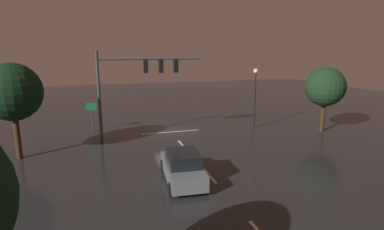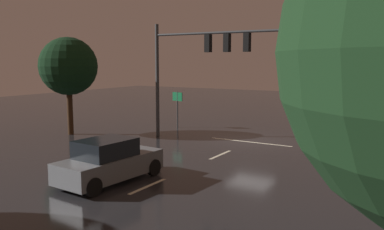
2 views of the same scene
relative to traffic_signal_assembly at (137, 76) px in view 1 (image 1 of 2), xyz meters
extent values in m
plane|color=#232326|center=(-2.84, -1.40, -4.94)|extent=(80.00, 80.00, 0.00)
cylinder|color=#383A3D|center=(2.86, 0.02, -1.50)|extent=(0.22, 0.22, 6.88)
cylinder|color=#383A3D|center=(-1.09, 0.02, 1.29)|extent=(7.91, 0.14, 0.14)
cube|color=black|center=(-0.69, 0.02, 0.72)|extent=(0.32, 0.36, 1.00)
sphere|color=red|center=(-0.69, -0.17, 1.04)|extent=(0.20, 0.20, 0.20)
sphere|color=black|center=(-0.69, -0.17, 0.72)|extent=(0.20, 0.20, 0.20)
sphere|color=black|center=(-0.69, -0.17, 0.40)|extent=(0.20, 0.20, 0.20)
cube|color=black|center=(-1.88, 0.02, 0.72)|extent=(0.32, 0.36, 1.00)
sphere|color=red|center=(-1.88, -0.17, 1.04)|extent=(0.20, 0.20, 0.20)
sphere|color=black|center=(-1.88, -0.17, 0.72)|extent=(0.20, 0.20, 0.20)
sphere|color=black|center=(-1.88, -0.17, 0.40)|extent=(0.20, 0.20, 0.20)
cube|color=black|center=(-3.07, 0.02, 0.72)|extent=(0.32, 0.36, 1.00)
sphere|color=red|center=(-3.07, -0.17, 1.04)|extent=(0.20, 0.20, 0.20)
sphere|color=black|center=(-3.07, -0.17, 0.72)|extent=(0.20, 0.20, 0.20)
sphere|color=black|center=(-3.07, -0.17, 0.40)|extent=(0.20, 0.20, 0.20)
cube|color=beige|center=(-2.84, 2.60, -4.94)|extent=(0.16, 2.20, 0.01)
cube|color=beige|center=(-2.84, 8.60, -4.94)|extent=(0.16, 2.20, 0.01)
cube|color=beige|center=(-2.84, -1.18, -4.94)|extent=(5.00, 0.16, 0.01)
cube|color=slate|center=(-1.21, 8.84, -4.32)|extent=(2.11, 4.42, 0.80)
cube|color=black|center=(-1.19, 9.03, -3.58)|extent=(1.75, 2.21, 0.68)
cylinder|color=black|center=(-0.49, 7.18, -4.60)|extent=(0.27, 0.69, 0.68)
cylinder|color=black|center=(-2.16, 7.30, -4.60)|extent=(0.27, 0.69, 0.68)
cylinder|color=black|center=(-0.25, 10.37, -4.60)|extent=(0.27, 0.69, 0.68)
cylinder|color=black|center=(-1.93, 10.49, -4.60)|extent=(0.27, 0.69, 0.68)
sphere|color=#F9EFC6|center=(-0.72, 6.67, -4.27)|extent=(0.20, 0.20, 0.20)
sphere|color=#F9EFC6|center=(-2.01, 6.77, -4.27)|extent=(0.20, 0.20, 0.20)
cylinder|color=black|center=(-10.36, -0.49, -2.48)|extent=(0.14, 0.14, 4.92)
sphere|color=#F9D88C|center=(-10.36, -0.49, 0.16)|extent=(0.44, 0.44, 0.44)
cylinder|color=#383A3D|center=(3.55, -3.31, -3.66)|extent=(0.09, 0.09, 2.55)
cube|color=#0F6033|center=(3.55, -3.31, -2.74)|extent=(0.89, 0.23, 0.60)
cylinder|color=#382314|center=(8.03, 2.39, -3.45)|extent=(0.36, 0.36, 2.98)
sphere|color=black|center=(8.03, 2.39, -0.59)|extent=(3.65, 3.65, 3.65)
cylinder|color=#382314|center=(-15.40, 2.33, -3.62)|extent=(0.36, 0.36, 2.64)
sphere|color=#163319|center=(-15.40, 2.33, -1.07)|extent=(3.29, 3.29, 3.29)
camera|label=1|loc=(2.76, 23.87, 1.99)|focal=28.87mm
camera|label=2|loc=(-11.80, 20.30, -0.29)|focal=37.80mm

